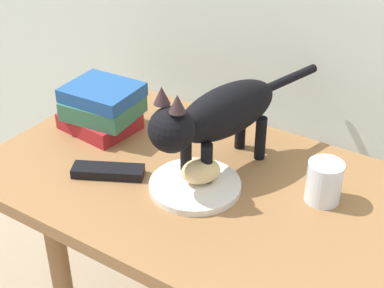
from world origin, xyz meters
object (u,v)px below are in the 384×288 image
Objects in this scene: bread_roll at (201,171)px; plate at (195,185)px; cat at (217,115)px; side_table at (192,207)px; book_stack at (102,108)px; candle_jar at (324,184)px; tv_remote at (108,171)px.

plate is at bearing -123.18° from bread_roll.
bread_roll is 0.17× the size of cat.
book_stack is (-0.29, 0.05, 0.14)m from side_table.
candle_jar reaches higher than plate.
plate is 1.25× the size of tv_remote.
plate is 0.19m from tv_remote.
plate is (0.03, -0.03, 0.09)m from side_table.
book_stack reaches higher than side_table.
side_table is at bearing -163.94° from candle_jar.
cat reaches higher than bread_roll.
side_table is 0.32m from book_stack.
cat is 3.12× the size of tv_remote.
cat is at bearing 89.87° from plate.
tv_remote reaches higher than plate.
candle_jar reaches higher than bread_roll.
book_stack is (-0.32, 0.08, 0.05)m from plate.
plate is 2.21× the size of candle_jar.
tv_remote is at bearing -158.96° from bread_roll.
tv_remote is (-0.18, -0.07, -0.03)m from bread_roll.
plate is at bearing -48.32° from side_table.
bread_roll reaches higher than tv_remote.
tv_remote is at bearing -157.78° from candle_jar.
plate is at bearing -90.13° from cat.
side_table is 1.87× the size of cat.
book_stack is at bearing 179.42° from cat.
tv_remote is (-0.18, -0.06, 0.00)m from plate.
side_table is at bearing -10.12° from book_stack.
side_table is 4.67× the size of book_stack.
bread_roll reaches higher than plate.
tv_remote is at bearing -141.76° from cat.
candle_jar is at bearing -5.57° from tv_remote.
cat is at bearing -173.49° from candle_jar.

